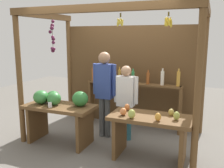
# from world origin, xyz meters

# --- Properties ---
(ground_plane) EXTENTS (12.00, 12.00, 0.00)m
(ground_plane) POSITION_xyz_m (0.00, 0.00, 0.00)
(ground_plane) COLOR slate
(ground_plane) RESTS_ON ground
(market_stall) EXTENTS (3.24, 1.84, 2.47)m
(market_stall) POSITION_xyz_m (-0.00, 0.42, 1.41)
(market_stall) COLOR brown
(market_stall) RESTS_ON ground
(fruit_counter_left) EXTENTS (1.31, 0.64, 1.01)m
(fruit_counter_left) POSITION_xyz_m (-0.88, -0.63, 0.67)
(fruit_counter_left) COLOR brown
(fruit_counter_left) RESTS_ON ground
(fruit_counter_right) EXTENTS (1.31, 0.64, 0.88)m
(fruit_counter_right) POSITION_xyz_m (0.85, -0.65, 0.55)
(fruit_counter_right) COLOR brown
(fruit_counter_right) RESTS_ON ground
(bottle_shelf_unit) EXTENTS (2.07, 0.22, 1.36)m
(bottle_shelf_unit) POSITION_xyz_m (0.15, 0.65, 0.81)
(bottle_shelf_unit) COLOR brown
(bottle_shelf_unit) RESTS_ON ground
(vendor_man) EXTENTS (0.48, 0.23, 1.70)m
(vendor_man) POSITION_xyz_m (-0.20, -0.06, 1.03)
(vendor_man) COLOR #4A4D4E
(vendor_man) RESTS_ON ground
(vendor_woman) EXTENTS (0.48, 0.20, 1.45)m
(vendor_woman) POSITION_xyz_m (0.23, -0.04, 0.86)
(vendor_woman) COLOR #2A5F6C
(vendor_woman) RESTS_ON ground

